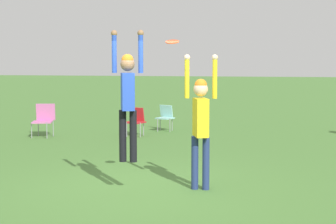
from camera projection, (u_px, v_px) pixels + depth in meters
ground_plane at (142, 189)px, 9.54m from camera, size 120.00×120.00×0.00m
person_jumping at (128, 92)px, 9.18m from camera, size 0.55×0.44×2.17m
person_defending at (201, 118)px, 9.40m from camera, size 0.57×0.46×2.28m
frisbee at (172, 42)px, 9.04m from camera, size 0.22×0.22×0.08m
camping_chair_0 at (136, 119)px, 16.07m from camera, size 0.60×0.64×0.81m
camping_chair_1 at (165, 116)px, 17.17m from camera, size 0.59×0.63×0.78m
camping_chair_2 at (44, 118)px, 15.87m from camera, size 0.66×0.71×0.93m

